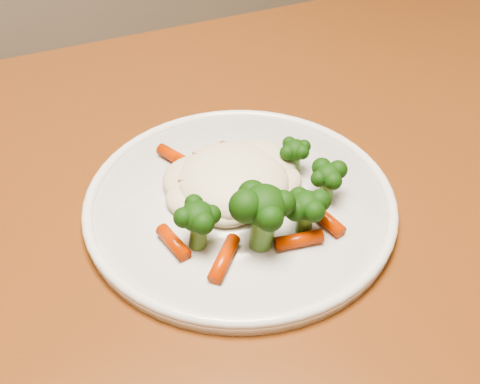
# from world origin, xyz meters

# --- Properties ---
(dining_table) EXTENTS (1.26, 0.88, 0.75)m
(dining_table) POSITION_xyz_m (0.19, 0.07, 0.65)
(dining_table) COLOR brown
(dining_table) RESTS_ON ground
(plate) EXTENTS (0.28, 0.28, 0.01)m
(plate) POSITION_xyz_m (0.15, 0.10, 0.76)
(plate) COLOR white
(plate) RESTS_ON dining_table
(meal) EXTENTS (0.17, 0.19, 0.06)m
(meal) POSITION_xyz_m (0.15, 0.09, 0.78)
(meal) COLOR beige
(meal) RESTS_ON plate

